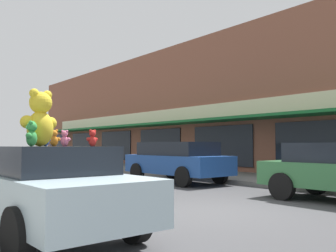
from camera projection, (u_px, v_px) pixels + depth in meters
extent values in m
plane|color=#424244|center=(204.00, 211.00, 8.06)|extent=(260.00, 260.00, 0.00)
cube|color=brown|center=(224.00, 114.00, 26.48)|extent=(11.50, 35.86, 7.30)
cube|color=#19662D|center=(150.00, 125.00, 22.32)|extent=(1.55, 30.12, 0.12)
cube|color=beige|center=(159.00, 116.00, 22.80)|extent=(0.08, 28.69, 0.70)
cube|color=black|center=(318.00, 146.00, 14.77)|extent=(0.06, 3.89, 2.00)
cube|color=black|center=(222.00, 146.00, 18.74)|extent=(0.06, 3.89, 2.00)
cube|color=black|center=(159.00, 146.00, 22.72)|extent=(0.06, 3.89, 2.00)
cube|color=black|center=(115.00, 145.00, 26.69)|extent=(0.06, 3.89, 2.00)
cube|color=black|center=(83.00, 145.00, 30.66)|extent=(0.06, 3.89, 2.00)
cube|color=black|center=(58.00, 145.00, 34.63)|extent=(0.06, 3.89, 2.00)
cube|color=#ADC6D1|center=(41.00, 192.00, 6.03)|extent=(1.77, 4.62, 0.63)
cube|color=black|center=(42.00, 159.00, 6.06)|extent=(1.53, 2.55, 0.42)
cylinder|color=black|center=(54.00, 198.00, 7.64)|extent=(0.21, 0.71, 0.71)
cylinder|color=black|center=(17.00, 236.00, 4.39)|extent=(0.21, 0.71, 0.71)
cylinder|color=black|center=(134.00, 218.00, 5.46)|extent=(0.21, 0.71, 0.71)
ellipsoid|color=yellow|center=(40.00, 129.00, 5.97)|extent=(0.53, 0.48, 0.56)
sphere|color=yellow|center=(41.00, 103.00, 6.00)|extent=(0.45, 0.45, 0.36)
sphere|color=yellow|center=(47.00, 95.00, 6.11)|extent=(0.19, 0.19, 0.15)
sphere|color=yellow|center=(34.00, 93.00, 5.89)|extent=(0.19, 0.19, 0.15)
sphere|color=#FFFF4D|center=(34.00, 105.00, 6.08)|extent=(0.17, 0.17, 0.14)
sphere|color=yellow|center=(50.00, 123.00, 6.19)|extent=(0.26, 0.26, 0.21)
sphere|color=yellow|center=(27.00, 122.00, 5.81)|extent=(0.26, 0.26, 0.21)
ellipsoid|color=orange|center=(54.00, 141.00, 6.53)|extent=(0.17, 0.16, 0.18)
sphere|color=orange|center=(54.00, 133.00, 6.54)|extent=(0.15, 0.15, 0.12)
sphere|color=orange|center=(57.00, 131.00, 6.55)|extent=(0.06, 0.06, 0.05)
sphere|color=orange|center=(52.00, 131.00, 6.52)|extent=(0.06, 0.06, 0.05)
sphere|color=#FFBA41|center=(54.00, 134.00, 6.58)|extent=(0.06, 0.06, 0.04)
sphere|color=orange|center=(58.00, 139.00, 6.57)|extent=(0.08, 0.08, 0.07)
sphere|color=orange|center=(50.00, 139.00, 6.51)|extent=(0.08, 0.08, 0.07)
ellipsoid|color=green|center=(32.00, 138.00, 5.63)|extent=(0.23, 0.24, 0.24)
sphere|color=green|center=(32.00, 127.00, 5.64)|extent=(0.21, 0.21, 0.15)
sphere|color=green|center=(33.00, 123.00, 5.70)|extent=(0.09, 0.09, 0.06)
sphere|color=green|center=(31.00, 123.00, 5.59)|extent=(0.09, 0.09, 0.06)
sphere|color=#5ADA6D|center=(28.00, 127.00, 5.64)|extent=(0.08, 0.08, 0.06)
sphere|color=green|center=(33.00, 136.00, 5.73)|extent=(0.12, 0.12, 0.09)
sphere|color=green|center=(29.00, 136.00, 5.54)|extent=(0.12, 0.12, 0.09)
ellipsoid|color=red|center=(92.00, 141.00, 6.00)|extent=(0.13, 0.11, 0.17)
sphere|color=red|center=(93.00, 133.00, 6.01)|extent=(0.11, 0.11, 0.11)
sphere|color=red|center=(95.00, 131.00, 6.03)|extent=(0.05, 0.05, 0.04)
sphere|color=red|center=(90.00, 131.00, 5.99)|extent=(0.05, 0.05, 0.04)
sphere|color=#FF4741|center=(91.00, 134.00, 6.04)|extent=(0.04, 0.04, 0.04)
sphere|color=red|center=(96.00, 139.00, 6.05)|extent=(0.06, 0.06, 0.06)
sphere|color=red|center=(88.00, 139.00, 5.97)|extent=(0.06, 0.06, 0.06)
ellipsoid|color=blue|center=(45.00, 141.00, 6.29)|extent=(0.13, 0.11, 0.16)
sphere|color=blue|center=(46.00, 134.00, 6.29)|extent=(0.11, 0.11, 0.10)
sphere|color=blue|center=(48.00, 132.00, 6.32)|extent=(0.05, 0.05, 0.04)
sphere|color=blue|center=(44.00, 132.00, 6.27)|extent=(0.05, 0.05, 0.04)
sphere|color=#548DFF|center=(45.00, 135.00, 6.33)|extent=(0.04, 0.04, 0.04)
sphere|color=blue|center=(49.00, 140.00, 6.34)|extent=(0.06, 0.06, 0.06)
sphere|color=blue|center=(42.00, 140.00, 6.25)|extent=(0.06, 0.06, 0.06)
ellipsoid|color=pink|center=(65.00, 141.00, 6.90)|extent=(0.19, 0.19, 0.19)
sphere|color=pink|center=(65.00, 134.00, 6.91)|extent=(0.17, 0.17, 0.12)
sphere|color=pink|center=(67.00, 131.00, 6.91)|extent=(0.07, 0.07, 0.05)
sphere|color=pink|center=(62.00, 131.00, 6.91)|extent=(0.07, 0.07, 0.05)
sphere|color=#FFA3DA|center=(66.00, 134.00, 6.96)|extent=(0.06, 0.06, 0.04)
sphere|color=pink|center=(69.00, 139.00, 6.91)|extent=(0.10, 0.10, 0.07)
sphere|color=pink|center=(61.00, 139.00, 6.92)|extent=(0.10, 0.10, 0.07)
cylinder|color=black|center=(282.00, 186.00, 9.70)|extent=(0.20, 0.71, 0.71)
cylinder|color=black|center=(316.00, 182.00, 10.77)|extent=(0.20, 0.71, 0.71)
cube|color=#1E4793|center=(177.00, 164.00, 14.28)|extent=(1.82, 4.45, 0.68)
cube|color=black|center=(177.00, 149.00, 14.31)|extent=(1.60, 3.10, 0.50)
cylinder|color=black|center=(137.00, 172.00, 14.77)|extent=(0.20, 0.71, 0.71)
cylinder|color=black|center=(172.00, 170.00, 15.90)|extent=(0.20, 0.71, 0.71)
cylinder|color=black|center=(183.00, 177.00, 12.64)|extent=(0.20, 0.71, 0.71)
cylinder|color=black|center=(220.00, 174.00, 13.76)|extent=(0.20, 0.71, 0.71)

